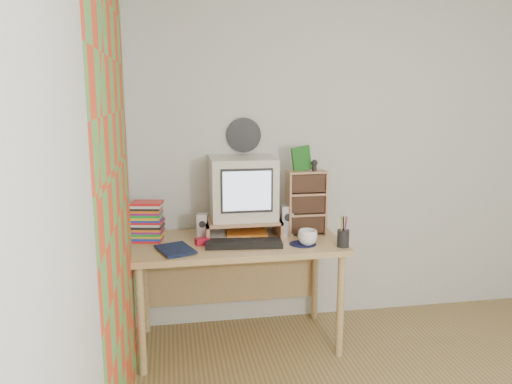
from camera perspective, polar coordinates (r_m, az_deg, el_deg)
name	(u,v)px	position (r m, az deg, el deg)	size (l,w,h in m)	color
back_wall	(364,157)	(3.90, 12.24, 3.95)	(3.50, 3.50, 0.00)	silver
left_wall	(92,226)	(1.91, -18.21, -3.76)	(3.50, 3.50, 0.00)	silver
curtain	(118,220)	(2.40, -15.53, -3.12)	(2.20, 2.20, 0.00)	red
wall_disc	(244,135)	(3.61, -1.41, 6.51)	(0.25, 0.25, 0.02)	black
desk	(236,256)	(3.49, -2.27, -7.37)	(1.40, 0.70, 0.75)	#D6B673
monitor_riser	(242,223)	(3.46, -1.56, -3.55)	(0.52, 0.30, 0.12)	tan
crt_monitor	(243,188)	(3.46, -1.49, 0.48)	(0.45, 0.45, 0.42)	beige
speaker_left	(202,227)	(3.40, -6.20, -3.97)	(0.07, 0.07, 0.18)	silver
speaker_right	(287,220)	(3.49, 3.52, -3.26)	(0.08, 0.08, 0.21)	silver
keyboard	(244,244)	(3.26, -1.40, -5.91)	(0.50, 0.17, 0.03)	black
dvd_stack	(147,220)	(3.42, -12.34, -3.18)	(0.20, 0.14, 0.28)	brown
cd_rack	(306,202)	(3.51, 5.74, -1.20)	(0.27, 0.14, 0.45)	tan
mug	(308,237)	(3.29, 5.92, -5.18)	(0.13, 0.13, 0.10)	white
diary	(160,250)	(3.16, -10.87, -6.53)	(0.24, 0.18, 0.05)	#0F1837
mousepad	(303,244)	(3.31, 5.36, -5.95)	(0.18, 0.18, 0.00)	#101137
pen_cup	(343,235)	(3.28, 9.94, -4.86)	(0.08, 0.08, 0.16)	black
papers	(235,234)	(3.46, -2.44, -4.80)	(0.32, 0.23, 0.04)	silver
red_box	(202,241)	(3.30, -6.16, -5.64)	(0.09, 0.06, 0.04)	#A91228
game_box	(301,159)	(3.46, 5.20, 3.83)	(0.13, 0.03, 0.17)	#1A5B1A
webcam	(314,165)	(3.46, 6.69, 3.06)	(0.05, 0.05, 0.08)	black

